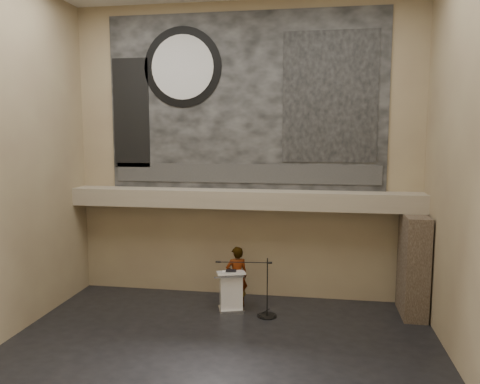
# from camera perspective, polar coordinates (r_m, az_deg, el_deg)

# --- Properties ---
(floor) EXTENTS (10.00, 10.00, 0.00)m
(floor) POSITION_cam_1_polar(r_m,az_deg,el_deg) (10.79, -2.91, -19.33)
(floor) COLOR black
(floor) RESTS_ON ground
(wall_back) EXTENTS (10.00, 0.02, 8.50)m
(wall_back) POSITION_cam_1_polar(r_m,az_deg,el_deg) (13.60, 0.55, 4.81)
(wall_back) COLOR #887156
(wall_back) RESTS_ON floor
(wall_front) EXTENTS (10.00, 0.02, 8.50)m
(wall_front) POSITION_cam_1_polar(r_m,az_deg,el_deg) (5.84, -11.50, 1.45)
(wall_front) COLOR #887156
(wall_front) RESTS_ON floor
(wall_right) EXTENTS (0.02, 8.00, 8.50)m
(wall_right) POSITION_cam_1_polar(r_m,az_deg,el_deg) (9.89, 26.57, 3.15)
(wall_right) COLOR #887156
(wall_right) RESTS_ON floor
(soffit) EXTENTS (10.00, 0.80, 0.50)m
(soffit) POSITION_cam_1_polar(r_m,az_deg,el_deg) (13.32, 0.28, -0.85)
(soffit) COLOR gray
(soffit) RESTS_ON wall_back
(sprinkler_left) EXTENTS (0.04, 0.04, 0.06)m
(sprinkler_left) POSITION_cam_1_polar(r_m,az_deg,el_deg) (13.66, -6.40, -1.89)
(sprinkler_left) COLOR #B2893D
(sprinkler_left) RESTS_ON soffit
(sprinkler_right) EXTENTS (0.04, 0.04, 0.06)m
(sprinkler_right) POSITION_cam_1_polar(r_m,az_deg,el_deg) (13.16, 8.45, -2.27)
(sprinkler_right) COLOR #B2893D
(sprinkler_right) RESTS_ON soffit
(banner) EXTENTS (8.00, 0.05, 5.00)m
(banner) POSITION_cam_1_polar(r_m,az_deg,el_deg) (13.59, 0.53, 10.93)
(banner) COLOR black
(banner) RESTS_ON wall_back
(banner_text_strip) EXTENTS (7.76, 0.02, 0.55)m
(banner_text_strip) POSITION_cam_1_polar(r_m,az_deg,el_deg) (13.57, 0.50, 2.27)
(banner_text_strip) COLOR #2D2D2D
(banner_text_strip) RESTS_ON banner
(banner_clock_rim) EXTENTS (2.30, 0.02, 2.30)m
(banner_clock_rim) POSITION_cam_1_polar(r_m,az_deg,el_deg) (14.03, -7.02, 14.86)
(banner_clock_rim) COLOR black
(banner_clock_rim) RESTS_ON banner
(banner_clock_face) EXTENTS (1.84, 0.02, 1.84)m
(banner_clock_face) POSITION_cam_1_polar(r_m,az_deg,el_deg) (14.01, -7.05, 14.87)
(banner_clock_face) COLOR silver
(banner_clock_face) RESTS_ON banner
(banner_building_print) EXTENTS (2.60, 0.02, 3.60)m
(banner_building_print) POSITION_cam_1_polar(r_m,az_deg,el_deg) (13.40, 10.91, 11.28)
(banner_building_print) COLOR black
(banner_building_print) RESTS_ON banner
(banner_brick_print) EXTENTS (1.10, 0.02, 3.20)m
(banner_brick_print) POSITION_cam_1_polar(r_m,az_deg,el_deg) (14.45, -13.13, 9.33)
(banner_brick_print) COLOR black
(banner_brick_print) RESTS_ON banner
(stone_pier) EXTENTS (0.60, 1.40, 2.70)m
(stone_pier) POSITION_cam_1_polar(r_m,az_deg,el_deg) (13.30, 20.37, -8.37)
(stone_pier) COLOR #3E3126
(stone_pier) RESTS_ON floor
(lectern) EXTENTS (0.87, 0.73, 1.14)m
(lectern) POSITION_cam_1_polar(r_m,az_deg,el_deg) (12.97, -1.10, -11.99)
(lectern) COLOR silver
(lectern) RESTS_ON floor
(binder) EXTENTS (0.29, 0.24, 0.04)m
(binder) POSITION_cam_1_polar(r_m,az_deg,el_deg) (12.80, -1.11, -9.61)
(binder) COLOR black
(binder) RESTS_ON lectern
(papers) EXTENTS (0.26, 0.33, 0.00)m
(papers) POSITION_cam_1_polar(r_m,az_deg,el_deg) (12.77, -1.69, -9.72)
(papers) COLOR silver
(papers) RESTS_ON lectern
(speaker_person) EXTENTS (0.73, 0.62, 1.71)m
(speaker_person) POSITION_cam_1_polar(r_m,az_deg,el_deg) (13.19, -0.41, -10.28)
(speaker_person) COLOR silver
(speaker_person) RESTS_ON floor
(mic_stand) EXTENTS (1.62, 0.52, 1.58)m
(mic_stand) POSITION_cam_1_polar(r_m,az_deg,el_deg) (12.73, 3.07, -13.86)
(mic_stand) COLOR black
(mic_stand) RESTS_ON floor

